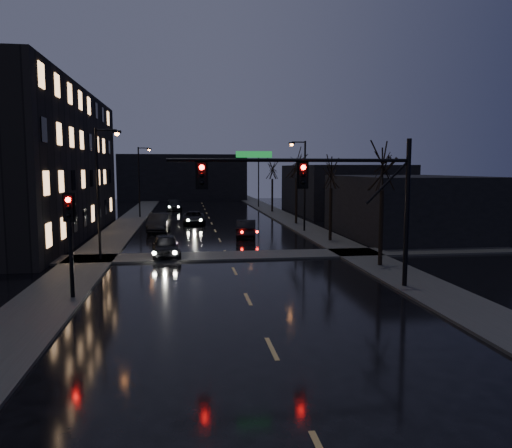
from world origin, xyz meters
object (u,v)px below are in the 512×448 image
object	(u,v)px
oncoming_car_c	(194,218)
oncoming_car_d	(174,205)
oncoming_car_a	(166,246)
oncoming_car_b	(159,223)
lead_car	(246,228)

from	to	relation	value
oncoming_car_c	oncoming_car_d	bearing A→B (deg)	97.97
oncoming_car_a	oncoming_car_b	size ratio (longest dim) A/B	0.86
oncoming_car_b	lead_car	bearing A→B (deg)	-27.95
oncoming_car_b	oncoming_car_d	world-z (taller)	oncoming_car_b
oncoming_car_a	oncoming_car_d	world-z (taller)	oncoming_car_a
oncoming_car_b	oncoming_car_c	bearing A→B (deg)	64.28
oncoming_car_c	oncoming_car_d	xyz separation A→B (m)	(-2.35, 17.03, 0.04)
oncoming_car_b	oncoming_car_d	xyz separation A→B (m)	(0.82, 22.71, -0.12)
oncoming_car_a	lead_car	xyz separation A→B (m)	(6.19, 8.53, -0.00)
oncoming_car_d	oncoming_car_b	bearing A→B (deg)	-96.15
oncoming_car_d	lead_car	distance (m)	27.88
oncoming_car_a	oncoming_car_d	size ratio (longest dim) A/B	0.89
oncoming_car_d	lead_car	xyz separation A→B (m)	(6.43, -27.13, 0.03)
oncoming_car_b	oncoming_car_c	size ratio (longest dim) A/B	1.05
oncoming_car_b	oncoming_car_d	bearing A→B (deg)	91.37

